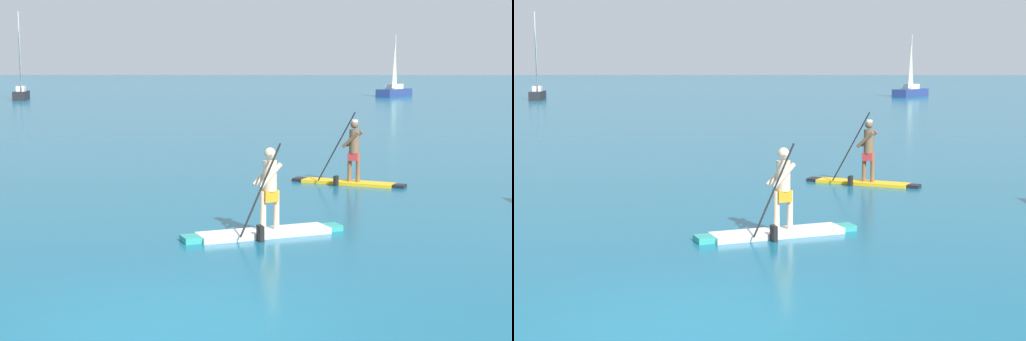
% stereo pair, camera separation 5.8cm
% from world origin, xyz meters
% --- Properties ---
extents(ground, '(440.00, 440.00, 0.00)m').
position_xyz_m(ground, '(0.00, 0.00, 0.00)').
color(ground, '#145B7A').
extents(paddleboarder_mid_center, '(3.05, 1.56, 1.80)m').
position_xyz_m(paddleboarder_mid_center, '(1.10, 5.36, 0.34)').
color(paddleboarder_mid_center, white).
rests_on(paddleboarder_mid_center, ground).
extents(paddleboarder_far_right, '(2.97, 1.65, 2.01)m').
position_xyz_m(paddleboarder_far_right, '(3.32, 11.69, 0.43)').
color(paddleboarder_far_right, yellow).
rests_on(paddleboarder_far_right, ground).
extents(sailboat_left_horizon, '(1.78, 4.33, 7.76)m').
position_xyz_m(sailboat_left_horizon, '(-20.84, 60.51, 1.15)').
color(sailboat_left_horizon, black).
rests_on(sailboat_left_horizon, ground).
extents(sailboat_right_horizon, '(4.12, 5.12, 5.96)m').
position_xyz_m(sailboat_right_horizon, '(13.37, 67.75, 0.78)').
color(sailboat_right_horizon, navy).
rests_on(sailboat_right_horizon, ground).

